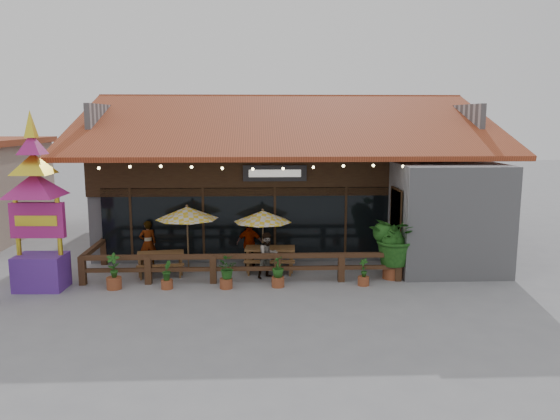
{
  "coord_description": "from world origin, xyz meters",
  "views": [
    {
      "loc": [
        -1.14,
        -16.95,
        5.04
      ],
      "look_at": [
        -0.34,
        1.5,
        1.96
      ],
      "focal_mm": 35.0,
      "sensor_mm": 36.0,
      "label": 1
    }
  ],
  "objects_px": {
    "picnic_table_right": "(270,255)",
    "tropical_plant": "(394,238)",
    "umbrella_right": "(263,217)",
    "thai_sign_tower": "(35,190)",
    "umbrella_left": "(187,213)",
    "picnic_table_left": "(161,260)"
  },
  "relations": [
    {
      "from": "picnic_table_left",
      "to": "thai_sign_tower",
      "type": "bearing_deg",
      "value": -156.22
    },
    {
      "from": "tropical_plant",
      "to": "umbrella_left",
      "type": "bearing_deg",
      "value": 169.24
    },
    {
      "from": "picnic_table_left",
      "to": "tropical_plant",
      "type": "xyz_separation_m",
      "value": [
        7.5,
        -0.82,
        0.85
      ]
    },
    {
      "from": "picnic_table_left",
      "to": "umbrella_left",
      "type": "bearing_deg",
      "value": 27.67
    },
    {
      "from": "picnic_table_right",
      "to": "tropical_plant",
      "type": "xyz_separation_m",
      "value": [
        3.9,
        -1.08,
        0.79
      ]
    },
    {
      "from": "thai_sign_tower",
      "to": "tropical_plant",
      "type": "xyz_separation_m",
      "value": [
        10.79,
        0.63,
        -1.68
      ]
    },
    {
      "from": "umbrella_left",
      "to": "thai_sign_tower",
      "type": "height_order",
      "value": "thai_sign_tower"
    },
    {
      "from": "umbrella_right",
      "to": "thai_sign_tower",
      "type": "distance_m",
      "value": 7.02
    },
    {
      "from": "umbrella_left",
      "to": "tropical_plant",
      "type": "xyz_separation_m",
      "value": [
        6.65,
        -1.26,
        -0.62
      ]
    },
    {
      "from": "umbrella_right",
      "to": "picnic_table_right",
      "type": "xyz_separation_m",
      "value": [
        0.24,
        -0.16,
        -1.28
      ]
    },
    {
      "from": "umbrella_right",
      "to": "picnic_table_left",
      "type": "distance_m",
      "value": 3.65
    },
    {
      "from": "umbrella_right",
      "to": "picnic_table_left",
      "type": "xyz_separation_m",
      "value": [
        -3.37,
        -0.42,
        -1.34
      ]
    },
    {
      "from": "picnic_table_right",
      "to": "picnic_table_left",
      "type": "bearing_deg",
      "value": -175.79
    },
    {
      "from": "umbrella_right",
      "to": "picnic_table_right",
      "type": "bearing_deg",
      "value": -33.1
    },
    {
      "from": "umbrella_right",
      "to": "thai_sign_tower",
      "type": "height_order",
      "value": "thai_sign_tower"
    },
    {
      "from": "umbrella_left",
      "to": "thai_sign_tower",
      "type": "bearing_deg",
      "value": -155.41
    },
    {
      "from": "umbrella_left",
      "to": "thai_sign_tower",
      "type": "relative_size",
      "value": 0.43
    },
    {
      "from": "umbrella_left",
      "to": "picnic_table_left",
      "type": "bearing_deg",
      "value": -152.33
    },
    {
      "from": "picnic_table_left",
      "to": "picnic_table_right",
      "type": "bearing_deg",
      "value": 4.21
    },
    {
      "from": "umbrella_right",
      "to": "picnic_table_right",
      "type": "distance_m",
      "value": 1.32
    },
    {
      "from": "umbrella_right",
      "to": "picnic_table_left",
      "type": "relative_size",
      "value": 1.33
    },
    {
      "from": "umbrella_left",
      "to": "tropical_plant",
      "type": "relative_size",
      "value": 1.06
    }
  ]
}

